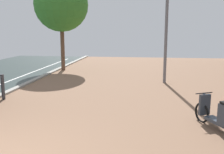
{
  "coord_description": "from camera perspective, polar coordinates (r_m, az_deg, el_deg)",
  "views": [
    {
      "loc": [
        3.02,
        -3.69,
        2.5
      ],
      "look_at": [
        2.11,
        3.41,
        1.19
      ],
      "focal_mm": 41.95,
      "sensor_mm": 36.0,
      "label": 1
    }
  ],
  "objects": [
    {
      "name": "street_tree",
      "position": [
        16.47,
        -11.02,
        15.22
      ],
      "size": [
        3.23,
        3.23,
        5.57
      ],
      "color": "brown",
      "rests_on": "ground"
    },
    {
      "name": "lamp_post",
      "position": [
        12.49,
        11.91,
        14.83
      ],
      "size": [
        0.2,
        0.52,
        6.39
      ],
      "color": "slate",
      "rests_on": "ground"
    },
    {
      "name": "bollard_far",
      "position": [
        10.19,
        -22.69,
        -2.01
      ],
      "size": [
        0.12,
        0.12,
        0.92
      ],
      "color": "#38383D",
      "rests_on": "ground"
    }
  ]
}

